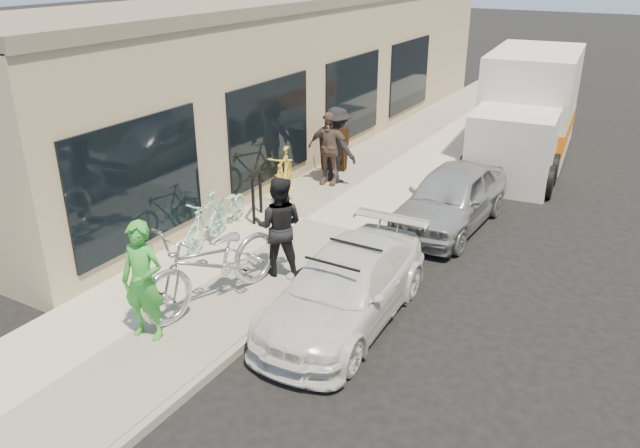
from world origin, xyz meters
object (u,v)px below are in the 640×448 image
at_px(moving_truck, 527,114).
at_px(cruiser_bike_a, 207,221).
at_px(sedan_white, 345,288).
at_px(woman_rider, 143,281).
at_px(sandwich_board, 334,150).
at_px(tandem_bike, 213,263).
at_px(sedan_silver, 451,198).
at_px(bystander_b, 329,148).
at_px(man_standing, 279,226).
at_px(bystander_a, 337,145).
at_px(cruiser_bike_b, 228,208).
at_px(cruiser_bike_c, 284,175).
at_px(bike_rack, 257,192).

xyz_separation_m(moving_truck, cruiser_bike_a, (-3.73, -8.80, -0.64)).
height_order(sedan_white, woman_rider, woman_rider).
bearing_deg(woman_rider, sandwich_board, 87.68).
relative_size(tandem_bike, woman_rider, 1.49).
distance_m(sedan_silver, bystander_b, 3.33).
height_order(man_standing, cruiser_bike_a, man_standing).
distance_m(sandwich_board, bystander_a, 0.94).
height_order(sandwich_board, tandem_bike, tandem_bike).
bearing_deg(moving_truck, cruiser_bike_b, -121.53).
distance_m(moving_truck, tandem_bike, 10.69).
bearing_deg(sedan_silver, sedan_white, -90.11).
relative_size(woman_rider, bystander_b, 1.02).
relative_size(sedan_white, cruiser_bike_c, 2.10).
xyz_separation_m(sedan_silver, bystander_a, (-3.15, 0.88, 0.42)).
bearing_deg(cruiser_bike_b, man_standing, -41.18).
bearing_deg(bystander_b, tandem_bike, -87.44).
bearing_deg(bystander_b, cruiser_bike_b, -107.14).
bearing_deg(bike_rack, bystander_a, 83.60).
bearing_deg(bike_rack, sedan_white, -35.43).
xyz_separation_m(man_standing, cruiser_bike_c, (-1.86, 2.98, -0.31)).
relative_size(cruiser_bike_c, bystander_b, 1.07).
relative_size(moving_truck, bystander_b, 3.46).
distance_m(moving_truck, cruiser_bike_b, 8.90).
xyz_separation_m(cruiser_bike_c, bystander_a, (0.45, 1.61, 0.34)).
bearing_deg(tandem_bike, cruiser_bike_b, 135.15).
relative_size(sedan_white, man_standing, 2.26).
relative_size(tandem_bike, bystander_b, 1.52).
distance_m(cruiser_bike_a, bystander_b, 4.12).
bearing_deg(cruiser_bike_c, man_standing, -80.39).
distance_m(sedan_white, bystander_a, 5.98).
relative_size(cruiser_bike_a, cruiser_bike_c, 0.85).
xyz_separation_m(tandem_bike, bystander_a, (-1.09, 5.95, 0.21)).
height_order(woman_rider, cruiser_bike_b, woman_rider).
relative_size(sedan_white, sedan_silver, 1.06).
bearing_deg(moving_truck, woman_rider, -107.58).
bearing_deg(moving_truck, cruiser_bike_a, -118.49).
distance_m(tandem_bike, woman_rider, 1.25).
relative_size(man_standing, cruiser_bike_c, 0.93).
height_order(man_standing, cruiser_bike_b, man_standing).
relative_size(cruiser_bike_b, cruiser_bike_c, 0.82).
distance_m(cruiser_bike_c, bystander_a, 1.71).
bearing_deg(sandwich_board, sedan_white, -71.22).
bearing_deg(bystander_a, moving_truck, -108.46).
relative_size(sedan_silver, tandem_bike, 1.40).
height_order(sandwich_board, bystander_a, bystander_a).
relative_size(bike_rack, sandwich_board, 0.94).
xyz_separation_m(cruiser_bike_b, bystander_a, (0.55, 3.48, 0.50)).
height_order(sandwich_board, cruiser_bike_a, sandwich_board).
distance_m(bike_rack, bystander_a, 2.86).
bearing_deg(bystander_b, man_standing, -80.13).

